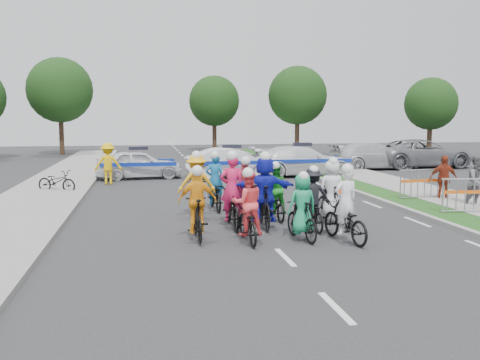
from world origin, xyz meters
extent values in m
plane|color=#28282B|center=(0.00, 0.00, 0.00)|extent=(90.00, 90.00, 0.00)
cube|color=gray|center=(5.10, 5.00, 0.06)|extent=(0.20, 60.00, 0.12)
cube|color=#204B18|center=(5.80, 5.00, 0.06)|extent=(1.20, 60.00, 0.11)
cube|color=gray|center=(7.60, 5.00, 0.07)|extent=(2.40, 60.00, 0.13)
cube|color=gray|center=(-6.50, 5.00, 0.07)|extent=(3.00, 60.00, 0.13)
imported|color=black|center=(1.73, 1.14, 0.48)|extent=(0.97, 1.91, 0.96)
imported|color=white|center=(1.73, 1.09, 0.98)|extent=(0.64, 0.48, 1.59)
sphere|color=white|center=(1.73, 1.04, 1.72)|extent=(0.28, 0.28, 0.28)
imported|color=black|center=(0.79, 1.47, 0.47)|extent=(0.69, 1.63, 0.95)
imported|color=#1B9962|center=(0.79, 1.42, 0.89)|extent=(0.76, 0.56, 1.42)
sphere|color=white|center=(0.79, 1.37, 1.53)|extent=(0.25, 0.25, 0.25)
imported|color=black|center=(-0.52, 1.50, 0.45)|extent=(0.65, 1.75, 0.91)
imported|color=#FF464D|center=(-0.52, 1.45, 0.94)|extent=(0.75, 0.59, 1.51)
sphere|color=white|center=(-0.52, 1.40, 1.64)|extent=(0.26, 0.26, 0.26)
imported|color=black|center=(-1.64, 1.92, 0.51)|extent=(0.49, 1.71, 1.03)
imported|color=#FFA91A|center=(-1.64, 1.87, 0.95)|extent=(0.90, 0.38, 1.54)
sphere|color=white|center=(-1.64, 1.82, 1.66)|extent=(0.27, 0.27, 0.27)
imported|color=black|center=(1.40, 2.58, 0.43)|extent=(0.59, 1.66, 0.87)
imported|color=black|center=(1.40, 2.53, 0.90)|extent=(0.94, 0.55, 1.44)
sphere|color=white|center=(1.40, 2.48, 1.56)|extent=(0.25, 0.25, 0.25)
imported|color=black|center=(0.24, 3.05, 0.58)|extent=(0.71, 1.96, 1.16)
imported|color=#1A21C8|center=(0.24, 3.00, 1.05)|extent=(1.65, 0.65, 1.73)
sphere|color=white|center=(0.24, 2.95, 1.87)|extent=(0.30, 0.30, 0.30)
imported|color=black|center=(-0.59, 3.26, 0.53)|extent=(0.71, 2.01, 1.05)
imported|color=#E11C56|center=(-0.59, 3.21, 1.06)|extent=(0.64, 0.42, 1.75)
sphere|color=white|center=(-0.59, 3.16, 1.89)|extent=(0.30, 0.30, 0.30)
imported|color=black|center=(2.22, 3.40, 0.52)|extent=(0.71, 1.78, 1.04)
imported|color=white|center=(2.22, 3.35, 0.96)|extent=(0.82, 0.59, 1.56)
sphere|color=white|center=(2.22, 3.30, 1.69)|extent=(0.27, 0.27, 0.27)
imported|color=black|center=(0.77, 4.05, 0.43)|extent=(0.69, 1.68, 0.86)
imported|color=#1A9224|center=(0.77, 4.00, 0.90)|extent=(0.74, 0.59, 1.43)
sphere|color=white|center=(0.77, 3.95, 1.55)|extent=(0.25, 0.25, 0.25)
imported|color=black|center=(-0.07, 4.12, 0.52)|extent=(0.73, 1.79, 1.04)
imported|color=#D33A46|center=(-0.07, 4.07, 0.96)|extent=(0.96, 0.51, 1.57)
sphere|color=white|center=(-0.07, 4.02, 1.69)|extent=(0.27, 0.27, 0.27)
imported|color=black|center=(-1.37, 4.78, 0.50)|extent=(0.70, 1.92, 1.01)
imported|color=yellow|center=(-1.37, 4.73, 1.02)|extent=(1.09, 0.64, 1.67)
sphere|color=white|center=(-1.37, 4.68, 1.81)|extent=(0.29, 0.29, 0.29)
imported|color=black|center=(0.70, 5.14, 0.47)|extent=(0.62, 1.62, 0.95)
imported|color=black|center=(0.70, 5.09, 0.89)|extent=(1.36, 0.57, 1.42)
sphere|color=white|center=(0.70, 5.04, 1.54)|extent=(0.25, 0.25, 0.25)
imported|color=black|center=(-0.69, 5.95, 0.48)|extent=(0.72, 1.85, 0.96)
imported|color=#1666A5|center=(-0.69, 5.90, 0.98)|extent=(0.60, 0.41, 1.60)
sphere|color=white|center=(-0.69, 5.85, 1.73)|extent=(0.28, 0.28, 0.28)
imported|color=white|center=(-3.10, 15.03, 0.68)|extent=(4.17, 2.05, 1.37)
imported|color=white|center=(1.28, 14.69, 0.71)|extent=(4.42, 1.75, 1.43)
imported|color=white|center=(4.81, 14.70, 0.74)|extent=(5.18, 2.22, 1.49)
imported|color=silver|center=(9.73, 17.32, 0.73)|extent=(5.19, 2.43, 1.47)
imported|color=gray|center=(12.82, 17.70, 0.81)|extent=(5.96, 2.97, 1.62)
imported|color=#5C5C61|center=(7.61, 4.74, 0.85)|extent=(0.93, 0.78, 1.71)
imported|color=maroon|center=(7.25, 6.13, 0.80)|extent=(1.01, 0.61, 1.61)
imported|color=#EBB70C|center=(-4.39, 13.10, 0.90)|extent=(1.16, 0.68, 1.79)
cube|color=#F24C0C|center=(4.39, 8.72, 0.01)|extent=(0.40, 0.40, 0.03)
cone|color=#F24C0C|center=(4.39, 8.72, 0.35)|extent=(0.36, 0.36, 0.70)
cylinder|color=silver|center=(4.39, 8.72, 0.45)|extent=(0.29, 0.29, 0.08)
cube|color=#F24C0C|center=(5.94, 13.36, 0.01)|extent=(0.40, 0.40, 0.03)
cone|color=#F24C0C|center=(5.94, 13.36, 0.35)|extent=(0.36, 0.36, 0.70)
cylinder|color=silver|center=(5.94, 13.36, 0.45)|extent=(0.29, 0.29, 0.08)
imported|color=black|center=(-6.19, 10.84, 0.44)|extent=(1.74, 1.29, 0.87)
cylinder|color=#382619|center=(9.00, 30.00, 1.62)|extent=(0.36, 0.36, 3.25)
sphere|color=#113712|center=(9.00, 30.00, 4.55)|extent=(4.55, 4.55, 4.55)
cylinder|color=#382619|center=(18.00, 26.00, 1.38)|extent=(0.36, 0.36, 2.75)
sphere|color=#113712|center=(18.00, 26.00, 3.85)|extent=(3.85, 3.85, 3.85)
cylinder|color=#382619|center=(-9.00, 32.00, 1.75)|extent=(0.36, 0.36, 3.50)
sphere|color=#113712|center=(-9.00, 32.00, 4.90)|extent=(4.90, 4.90, 4.90)
cylinder|color=#382619|center=(3.00, 34.00, 1.50)|extent=(0.36, 0.36, 3.00)
sphere|color=#113712|center=(3.00, 34.00, 4.20)|extent=(4.20, 4.20, 4.20)
camera|label=1|loc=(-2.85, -10.52, 2.92)|focal=40.00mm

